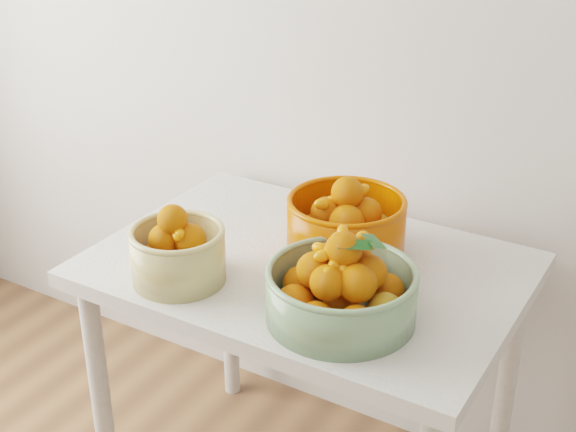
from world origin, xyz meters
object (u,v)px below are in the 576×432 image
at_px(bowl_cream, 178,253).
at_px(bowl_orange, 346,226).
at_px(table, 307,297).
at_px(bowl_green, 341,289).

height_order(bowl_cream, bowl_orange, bowl_orange).
bearing_deg(table, bowl_orange, 51.23).
bearing_deg(bowl_cream, bowl_orange, 47.08).
xyz_separation_m(bowl_green, bowl_orange, (-0.12, 0.25, 0.01)).
relative_size(table, bowl_green, 2.79).
relative_size(table, bowl_orange, 3.19).
bearing_deg(bowl_green, table, 136.07).
distance_m(table, bowl_orange, 0.20).
distance_m(bowl_green, bowl_orange, 0.27).
bearing_deg(bowl_cream, table, 45.74).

